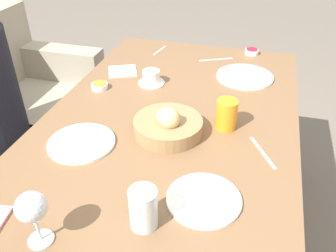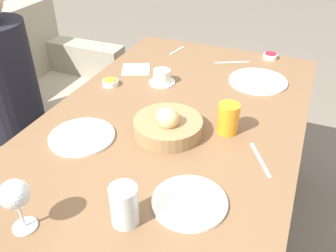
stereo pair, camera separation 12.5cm
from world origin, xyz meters
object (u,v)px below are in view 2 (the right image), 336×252
Objects in this scene: knife_silver at (232,62)px; spoon_coffee at (177,51)px; plate_near_left at (189,202)px; bread_basket at (168,125)px; water_tumbler at (124,205)px; jam_bowl_honey at (110,82)px; fork_silver at (260,159)px; plate_near_right at (258,81)px; napkin at (136,69)px; jam_bowl_berry at (270,56)px; seated_person at (10,114)px; coffee_cup at (162,77)px; juice_glass at (228,119)px; plate_far_center at (82,137)px; wine_glass at (15,196)px.

knife_silver and spoon_coffee have the same top height.
plate_near_left is 0.99m from knife_silver.
water_tumbler is at bearing -173.05° from bread_basket.
fork_silver is (-0.27, -0.71, -0.01)m from jam_bowl_honey.
napkin is at bearing 99.35° from plate_near_right.
jam_bowl_berry reaches higher than fork_silver.
seated_person is 9.92× the size of water_tumbler.
coffee_cup reaches higher than jam_bowl_berry.
napkin is at bearing 57.44° from juice_glass.
plate_near_left is 3.01× the size of jam_bowl_honey.
napkin is at bearing 64.96° from coffee_cup.
plate_far_center is 0.87m from spoon_coffee.
coffee_cup is at bearing 29.26° from plate_near_left.
plate_far_center is (-0.67, 0.49, 0.00)m from plate_near_right.
seated_person is 1.14m from knife_silver.
seated_person is 7.41× the size of wine_glass.
spoon_coffee is at bearing 100.51° from jam_bowl_berry.
bread_basket is 0.70m from knife_silver.
wine_glass reaches higher than plate_near_left.
wine_glass is at bearing -176.86° from spoon_coffee.
fork_silver is at bearing -128.79° from juice_glass.
jam_bowl_honey is (0.11, -0.54, 0.23)m from seated_person.
knife_silver is at bearing -5.02° from bread_basket.
bread_basket is 1.57× the size of wine_glass.
coffee_cup is at bearing 54.31° from juice_glass.
jam_bowl_honey is at bearing 165.11° from spoon_coffee.
plate_far_center is 0.52m from juice_glass.
bread_basket is 0.34m from plate_near_left.
bread_basket is 0.30m from plate_far_center.
plate_near_left is 0.38m from juice_glass.
napkin is (0.19, -0.03, -0.01)m from jam_bowl_honey.
knife_silver is (0.44, -0.44, -0.01)m from jam_bowl_honey.
spoon_coffee is 0.31m from napkin.
bread_basket is (-0.14, -0.91, 0.25)m from seated_person.
juice_glass reaches higher than knife_silver.
fork_silver is (0.39, -0.28, -0.06)m from water_tumbler.
plate_near_right is 0.95m from water_tumbler.
seated_person is 1.22m from plate_near_right.
juice_glass reaches higher than spoon_coffee.
plate_near_right is 0.57m from napkin.
fork_silver is at bearing -97.28° from seated_person.
fork_silver is at bearing -93.75° from bread_basket.
napkin is at bearing 38.54° from bread_basket.
bread_basket is at bearing 86.25° from fork_silver.
coffee_cup is 0.19m from napkin.
plate_near_left is at bearing 177.43° from plate_near_right.
plate_far_center reaches higher than fork_silver.
plate_near_right is (0.39, -1.13, 0.22)m from seated_person.
seated_person is at bearing 82.72° from fork_silver.
plate_near_left is at bearing -143.71° from napkin.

